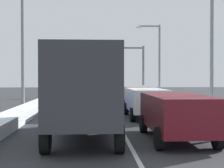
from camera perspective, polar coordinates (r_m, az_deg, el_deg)
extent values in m
plane|color=#333335|center=(19.19, 0.53, -5.83)|extent=(120.00, 120.00, 0.00)
cube|color=silver|center=(22.76, -0.06, -4.73)|extent=(0.14, 39.66, 0.01)
cube|color=white|center=(23.62, 12.91, -3.78)|extent=(1.50, 39.66, 0.63)
cube|color=white|center=(23.06, -13.36, -4.01)|extent=(1.32, 39.66, 0.55)
cube|color=maroon|center=(12.63, 10.85, -4.70)|extent=(1.95, 4.90, 1.25)
cube|color=black|center=(10.30, 14.13, -4.50)|extent=(1.56, 0.06, 0.55)
cube|color=red|center=(10.15, 9.87, -6.70)|extent=(0.20, 0.08, 0.28)
cube|color=red|center=(10.61, 18.16, -6.40)|extent=(0.20, 0.08, 0.28)
cylinder|color=black|center=(14.18, 5.38, -6.80)|extent=(0.25, 0.74, 0.74)
cylinder|color=black|center=(14.59, 12.87, -6.60)|extent=(0.25, 0.74, 0.74)
cylinder|color=black|center=(10.88, 8.10, -9.23)|extent=(0.25, 0.74, 0.74)
cylinder|color=black|center=(11.40, 17.67, -8.79)|extent=(0.25, 0.74, 0.74)
cube|color=silver|center=(19.32, 5.79, -2.68)|extent=(1.95, 4.90, 1.25)
cube|color=black|center=(16.93, 7.07, -2.28)|extent=(1.56, 0.06, 0.55)
cube|color=red|center=(16.85, 4.45, -3.57)|extent=(0.20, 0.08, 0.28)
cube|color=red|center=(17.12, 9.64, -3.51)|extent=(0.20, 0.08, 0.28)
cylinder|color=black|center=(20.93, 2.47, -4.23)|extent=(0.25, 0.74, 0.74)
cylinder|color=black|center=(21.21, 7.62, -4.17)|extent=(0.25, 0.74, 0.74)
cylinder|color=black|center=(17.57, 3.57, -5.26)|extent=(0.25, 0.74, 0.74)
cylinder|color=black|center=(17.90, 9.68, -5.16)|extent=(0.25, 0.74, 0.74)
cube|color=#937F60|center=(25.44, 4.00, -1.76)|extent=(1.95, 4.90, 1.25)
cube|color=black|center=(23.04, 4.75, -1.38)|extent=(1.56, 0.06, 0.55)
cube|color=red|center=(22.98, 2.82, -2.32)|extent=(0.20, 0.08, 0.28)
cube|color=red|center=(23.19, 6.66, -2.29)|extent=(0.20, 0.08, 0.28)
cylinder|color=black|center=(27.07, 1.53, -3.02)|extent=(0.25, 0.74, 0.74)
cylinder|color=black|center=(27.30, 5.54, -2.99)|extent=(0.25, 0.74, 0.74)
cylinder|color=black|center=(23.70, 2.22, -3.61)|extent=(0.25, 0.74, 0.74)
cylinder|color=black|center=(23.95, 6.78, -3.57)|extent=(0.25, 0.74, 0.74)
cube|color=#1E5633|center=(15.26, -4.44, -1.75)|extent=(2.35, 2.20, 2.00)
cube|color=#333338|center=(11.65, -4.83, -0.17)|extent=(2.35, 5.00, 2.60)
cylinder|color=black|center=(15.72, -8.54, -5.70)|extent=(0.28, 0.92, 0.92)
cylinder|color=black|center=(15.67, -0.28, -5.70)|extent=(0.28, 0.92, 0.92)
cylinder|color=black|center=(10.41, -11.33, -9.20)|extent=(0.28, 0.92, 0.92)
cylinder|color=black|center=(10.34, 1.28, -9.25)|extent=(0.28, 0.92, 0.92)
cube|color=navy|center=(20.57, -4.08, -2.44)|extent=(1.95, 4.90, 1.25)
cube|color=black|center=(18.15, -4.20, -2.05)|extent=(1.56, 0.06, 0.55)
cube|color=red|center=(18.21, -6.65, -3.23)|extent=(0.20, 0.08, 0.28)
cube|color=red|center=(18.19, -1.73, -3.23)|extent=(0.20, 0.08, 0.28)
cylinder|color=black|center=(22.35, -6.47, -3.90)|extent=(0.25, 0.74, 0.74)
cylinder|color=black|center=(22.32, -1.56, -3.90)|extent=(0.25, 0.74, 0.74)
cylinder|color=black|center=(18.97, -7.05, -4.80)|extent=(0.25, 0.74, 0.74)
cylinder|color=black|center=(18.94, -1.25, -4.80)|extent=(0.25, 0.74, 0.74)
cube|color=black|center=(27.64, -4.01, -2.39)|extent=(1.82, 4.50, 0.70)
cube|color=black|center=(27.46, -4.02, -1.15)|extent=(1.64, 2.20, 0.55)
cube|color=red|center=(25.46, -5.64, -2.43)|extent=(0.24, 0.08, 0.14)
cube|color=red|center=(25.44, -2.52, -2.43)|extent=(0.24, 0.08, 0.14)
cylinder|color=black|center=(29.23, -5.72, -2.80)|extent=(0.22, 0.66, 0.66)
cylinder|color=black|center=(29.21, -2.22, -2.79)|extent=(0.22, 0.66, 0.66)
cylinder|color=black|center=(26.14, -6.01, -3.26)|extent=(0.22, 0.66, 0.66)
cylinder|color=black|center=(26.12, -2.10, -3.26)|extent=(0.22, 0.66, 0.66)
cylinder|color=slate|center=(41.11, 5.38, 2.20)|extent=(0.28, 0.28, 6.20)
cube|color=slate|center=(40.87, 0.22, 6.21)|extent=(7.40, 0.20, 0.20)
cube|color=black|center=(40.86, 0.93, 5.40)|extent=(0.34, 0.34, 0.95)
sphere|color=red|center=(40.69, 0.95, 5.82)|extent=(0.22, 0.22, 0.22)
sphere|color=#593F0C|center=(40.67, 0.95, 5.42)|extent=(0.22, 0.22, 0.22)
sphere|color=#0C3819|center=(40.65, 0.95, 5.02)|extent=(0.22, 0.22, 0.22)
cube|color=black|center=(40.75, -3.87, 5.41)|extent=(0.34, 0.34, 0.95)
sphere|color=red|center=(40.59, -3.87, 5.83)|extent=(0.22, 0.22, 0.22)
sphere|color=#593F0C|center=(40.57, -3.87, 5.43)|extent=(0.22, 0.22, 0.22)
sphere|color=#0C3819|center=(40.55, -3.87, 5.03)|extent=(0.22, 0.22, 0.22)
cylinder|color=gray|center=(22.22, 16.71, 6.34)|extent=(0.22, 0.22, 8.72)
cylinder|color=gray|center=(35.97, 8.13, 3.73)|extent=(0.22, 0.22, 7.94)
cube|color=gray|center=(36.15, 6.41, 9.81)|extent=(2.20, 0.14, 0.14)
ellipsoid|color=#EAE5C6|center=(35.97, 4.66, 9.70)|extent=(0.70, 0.36, 0.24)
cylinder|color=gray|center=(23.66, -15.03, 5.41)|extent=(0.22, 0.22, 8.21)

